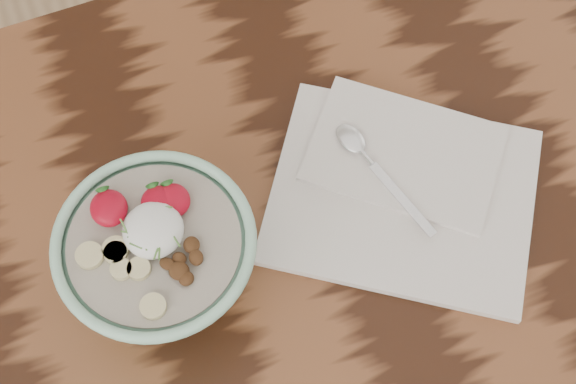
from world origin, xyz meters
The scene contains 4 objects.
table centered at (0.00, 0.00, 65.70)cm, with size 160.00×90.00×75.00cm.
breakfast_bowl centered at (-20.95, 5.84, 81.70)cm, with size 19.64×19.64×13.31cm.
napkin centered at (6.75, 6.33, 75.74)cm, with size 36.69×35.34×1.76cm.
spoon centered at (3.96, 11.17, 77.12)cm, with size 5.91×16.55×0.87cm.
Camera 1 is at (-19.64, -25.45, 156.00)cm, focal length 50.00 mm.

